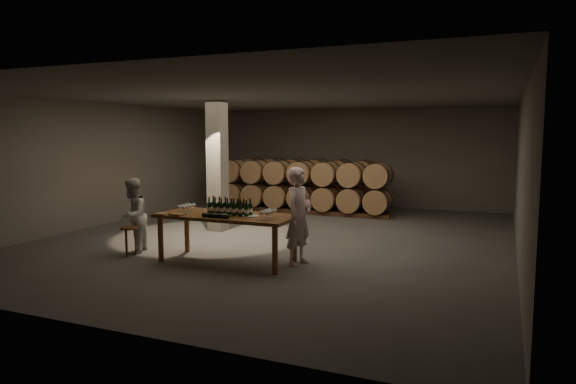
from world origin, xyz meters
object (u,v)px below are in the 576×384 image
at_px(notebook_near, 177,214).
at_px(person_man, 299,216).
at_px(person_woman, 133,216).
at_px(tasting_table, 227,220).
at_px(bottle_cluster, 230,209).
at_px(stool, 129,232).
at_px(plate, 251,216).

distance_m(notebook_near, person_man, 2.24).
xyz_separation_m(person_man, person_woman, (-3.42, -0.43, -0.14)).
distance_m(tasting_table, bottle_cluster, 0.24).
distance_m(notebook_near, person_woman, 1.38).
height_order(tasting_table, stool, tasting_table).
bearing_deg(tasting_table, bottle_cluster, -20.64).
bearing_deg(person_man, stool, 112.24).
bearing_deg(plate, stool, -173.40).
xyz_separation_m(notebook_near, person_man, (2.10, 0.78, -0.02)).
xyz_separation_m(notebook_near, stool, (-1.22, 0.10, -0.44)).
bearing_deg(person_woman, tasting_table, 73.03).
xyz_separation_m(bottle_cluster, notebook_near, (-0.88, -0.38, -0.10)).
relative_size(stool, person_woman, 0.38).
relative_size(bottle_cluster, notebook_near, 3.31).
distance_m(plate, stool, 2.58).
distance_m(person_man, person_woman, 3.45).
height_order(tasting_table, notebook_near, notebook_near).
xyz_separation_m(bottle_cluster, person_woman, (-2.21, -0.03, -0.26)).
xyz_separation_m(tasting_table, plate, (0.51, -0.02, 0.11)).
height_order(bottle_cluster, person_woman, person_woman).
relative_size(tasting_table, person_man, 1.45).
relative_size(plate, stool, 0.52).
bearing_deg(stool, person_man, 11.63).
height_order(plate, person_woman, person_woman).
xyz_separation_m(tasting_table, person_woman, (-2.13, -0.06, -0.04)).
distance_m(tasting_table, plate, 0.52).
bearing_deg(notebook_near, stool, -177.64).
distance_m(notebook_near, stool, 1.30).
bearing_deg(bottle_cluster, tasting_table, 159.36).
bearing_deg(stool, tasting_table, 8.86).
distance_m(tasting_table, person_man, 1.35).
relative_size(tasting_table, notebook_near, 9.98).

